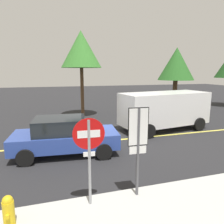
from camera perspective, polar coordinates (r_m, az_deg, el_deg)
ground_plane at (r=10.33m, az=-3.88°, el=-8.16°), size 80.00×80.00×0.00m
sidewalk_curb at (r=5.39m, az=11.35°, el=-27.16°), size 40.00×2.50×0.15m
lane_marking_centre at (r=11.32m, az=11.22°, el=-6.59°), size 28.00×0.16×0.01m
stop_sign at (r=5.02m, az=-6.29°, el=-9.94°), size 0.76×0.07×2.34m
speed_limit_sign at (r=5.34m, az=7.18°, el=-6.77°), size 0.54×0.06×2.52m
white_van at (r=12.49m, az=14.07°, el=0.91°), size 5.44×2.86×2.20m
car_blue_near_curb at (r=8.86m, az=-12.96°, el=-6.37°), size 4.39×2.30×1.55m
tree_left_verge at (r=15.89m, az=-8.48°, el=16.55°), size 2.95×2.95×6.30m
tree_centre_verge at (r=18.33m, az=17.23°, el=12.37°), size 2.96×2.96×5.34m
fire_hydrant at (r=5.39m, az=-26.47°, el=-23.53°), size 0.24×0.38×0.83m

